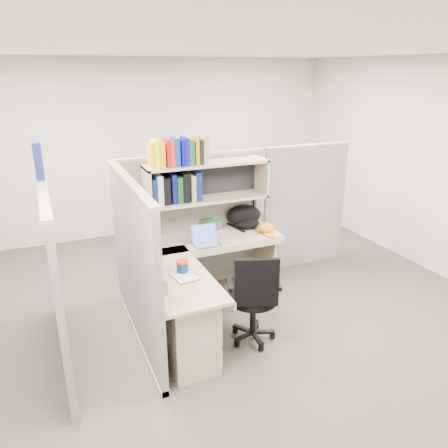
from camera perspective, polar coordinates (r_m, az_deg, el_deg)
name	(u,v)px	position (r m, az deg, el deg)	size (l,w,h in m)	color
ground	(224,319)	(4.78, -0.04, -12.33)	(6.00, 6.00, 0.00)	#342F28
room_shell	(224,171)	(4.15, -0.04, 6.98)	(6.00, 6.00, 6.00)	#BDB6AA
cubicle	(175,231)	(4.65, -6.42, -0.91)	(3.79, 1.84, 1.95)	slate
desk	(196,303)	(4.20, -3.68, -10.29)	(1.74, 1.75, 0.73)	tan
laptop	(207,236)	(4.70, -2.19, -1.55)	(0.29, 0.29, 0.21)	#ABACB0
backpack	(246,217)	(5.22, 2.87, 0.95)	(0.43, 0.34, 0.26)	black
orange_cap	(265,228)	(5.10, 5.44, -0.48)	(0.20, 0.23, 0.11)	orange
snack_canister	(182,266)	(4.11, -5.46, -5.48)	(0.12, 0.12, 0.12)	#0E2152
tissue_box	(158,284)	(3.74, -8.58, -7.81)	(0.12, 0.12, 0.18)	#927353
mouse	(227,241)	(4.79, 0.37, -2.23)	(0.08, 0.05, 0.03)	#8EAEC9
paper_cup	(195,230)	(5.01, -3.75, -0.79)	(0.07, 0.07, 0.11)	silver
book_stack	(211,225)	(5.13, -1.72, -0.18)	(0.18, 0.24, 0.12)	gray
loose_paper	(184,276)	(4.06, -5.24, -6.77)	(0.19, 0.25, 0.00)	silver
task_chair	(254,312)	(4.26, 3.88, -11.35)	(0.56, 0.52, 0.97)	black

